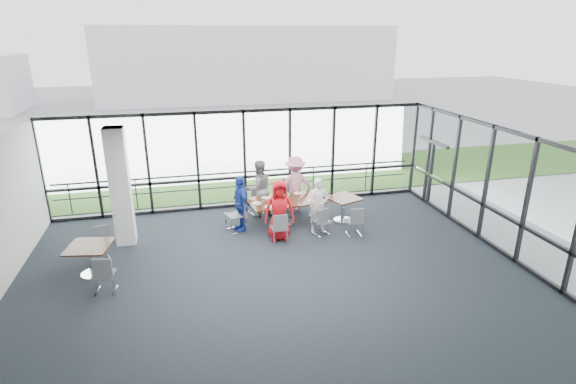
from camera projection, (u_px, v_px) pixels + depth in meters
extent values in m
cube|color=black|center=(278.00, 282.00, 10.42)|extent=(12.00, 10.00, 0.02)
cube|color=white|center=(277.00, 147.00, 9.35)|extent=(12.00, 10.00, 0.04)
cube|color=silver|center=(368.00, 377.00, 5.30)|extent=(12.00, 0.10, 3.20)
cube|color=white|center=(245.00, 159.00, 14.46)|extent=(12.00, 0.10, 3.20)
cube|color=white|center=(512.00, 196.00, 11.21)|extent=(0.10, 10.00, 3.20)
cube|color=black|center=(431.00, 174.00, 14.83)|extent=(0.12, 1.60, 2.10)
cube|color=white|center=(120.00, 187.00, 11.84)|extent=(0.50, 0.50, 3.20)
cube|color=gray|center=(229.00, 166.00, 19.59)|extent=(80.00, 70.00, 0.02)
cube|color=#335720|center=(235.00, 179.00, 17.74)|extent=(80.00, 5.00, 0.01)
cube|color=silver|center=(245.00, 62.00, 39.62)|extent=(24.00, 10.00, 6.00)
cylinder|color=#2D2D33|center=(243.00, 186.00, 15.38)|extent=(12.00, 0.06, 0.06)
cube|color=#321307|center=(286.00, 200.00, 13.37)|extent=(2.34, 1.48, 0.04)
cylinder|color=silver|center=(286.00, 212.00, 13.50)|extent=(0.12, 0.12, 0.71)
cylinder|color=silver|center=(286.00, 222.00, 13.61)|extent=(0.56, 0.56, 0.03)
cube|color=#321307|center=(89.00, 247.00, 10.48)|extent=(1.11, 1.11, 0.04)
cylinder|color=silver|center=(91.00, 261.00, 10.61)|extent=(0.12, 0.12, 0.71)
cube|color=#321307|center=(344.00, 198.00, 13.57)|extent=(1.13, 1.13, 0.04)
cylinder|color=silver|center=(343.00, 210.00, 13.69)|extent=(0.12, 0.12, 0.71)
imported|color=red|center=(279.00, 210.00, 12.29)|extent=(0.87, 0.60, 1.71)
imported|color=silver|center=(319.00, 206.00, 12.76)|extent=(0.60, 0.44, 1.62)
imported|color=slate|center=(259.00, 188.00, 13.90)|extent=(0.98, 0.74, 1.79)
imported|color=pink|center=(295.00, 184.00, 14.29)|extent=(1.17, 0.61, 1.81)
imported|color=#1D38A2|center=(241.00, 204.00, 12.85)|extent=(0.74, 1.06, 1.65)
cylinder|color=white|center=(269.00, 207.00, 12.82)|extent=(0.25, 0.25, 0.01)
cylinder|color=white|center=(311.00, 201.00, 13.28)|extent=(0.25, 0.25, 0.01)
cylinder|color=white|center=(266.00, 198.00, 13.51)|extent=(0.26, 0.26, 0.01)
cylinder|color=white|center=(298.00, 193.00, 13.90)|extent=(0.26, 0.26, 0.01)
cylinder|color=white|center=(257.00, 203.00, 13.07)|extent=(0.27, 0.27, 0.01)
cylinder|color=white|center=(279.00, 202.00, 12.94)|extent=(0.08, 0.08, 0.15)
cylinder|color=white|center=(298.00, 199.00, 13.26)|extent=(0.07, 0.07, 0.15)
cylinder|color=white|center=(286.00, 194.00, 13.61)|extent=(0.08, 0.08, 0.15)
cylinder|color=white|center=(264.00, 202.00, 13.01)|extent=(0.07, 0.07, 0.15)
cube|color=white|center=(285.00, 206.00, 12.87)|extent=(0.31, 0.26, 0.00)
cube|color=white|center=(319.00, 200.00, 13.33)|extent=(0.35, 0.32, 0.00)
cube|color=white|center=(286.00, 195.00, 13.76)|extent=(0.33, 0.32, 0.00)
cube|color=black|center=(287.00, 198.00, 13.43)|extent=(0.10, 0.07, 0.04)
cylinder|color=#B33216|center=(287.00, 195.00, 13.46)|extent=(0.06, 0.06, 0.18)
cylinder|color=#267E26|center=(290.00, 196.00, 13.37)|extent=(0.05, 0.05, 0.20)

